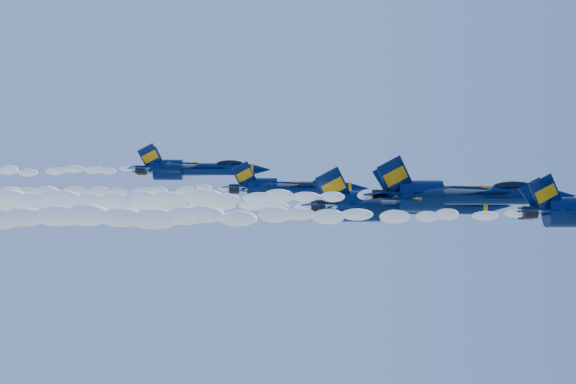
{
  "coord_description": "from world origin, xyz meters",
  "views": [
    {
      "loc": [
        -12.05,
        -70.69,
        146.56
      ],
      "look_at": [
        -10.89,
        5.2,
        153.83
      ],
      "focal_mm": 50.0,
      "sensor_mm": 36.0,
      "label": 1
    }
  ],
  "objects_px": {
    "jet_fifth": "(195,169)",
    "jet_fourth": "(290,188)",
    "jet_second": "(461,195)",
    "jet_third": "(398,205)"
  },
  "relations": [
    {
      "from": "jet_second",
      "to": "jet_fourth",
      "type": "relative_size",
      "value": 1.16
    },
    {
      "from": "jet_second",
      "to": "jet_third",
      "type": "relative_size",
      "value": 0.97
    },
    {
      "from": "jet_third",
      "to": "jet_fifth",
      "type": "bearing_deg",
      "value": 132.76
    },
    {
      "from": "jet_second",
      "to": "jet_third",
      "type": "xyz_separation_m",
      "value": [
        -4.78,
        3.64,
        -0.58
      ]
    },
    {
      "from": "jet_fifth",
      "to": "jet_fourth",
      "type": "bearing_deg",
      "value": -32.56
    },
    {
      "from": "jet_third",
      "to": "jet_fourth",
      "type": "xyz_separation_m",
      "value": [
        -9.38,
        15.02,
        3.06
      ]
    },
    {
      "from": "jet_fourth",
      "to": "jet_fifth",
      "type": "bearing_deg",
      "value": 147.44
    },
    {
      "from": "jet_third",
      "to": "jet_fourth",
      "type": "relative_size",
      "value": 1.19
    },
    {
      "from": "jet_fourth",
      "to": "jet_second",
      "type": "bearing_deg",
      "value": -52.81
    },
    {
      "from": "jet_fourth",
      "to": "jet_fifth",
      "type": "height_order",
      "value": "jet_fifth"
    }
  ]
}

